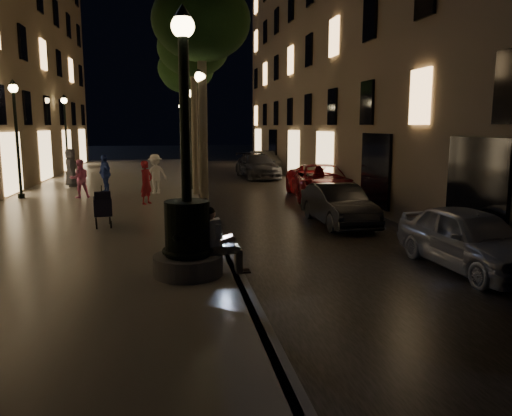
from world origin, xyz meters
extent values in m
plane|color=black|center=(0.00, 15.00, 0.00)|extent=(120.00, 120.00, 0.00)
cube|color=black|center=(3.00, 15.00, 0.01)|extent=(6.00, 45.00, 0.02)
cube|color=slate|center=(-4.00, 15.00, 0.10)|extent=(8.00, 45.00, 0.20)
cube|color=#59595B|center=(0.00, 15.00, 0.10)|extent=(0.25, 45.00, 0.20)
cube|color=#716247|center=(10.00, 18.00, 7.50)|extent=(8.00, 36.00, 15.00)
cylinder|color=#59595B|center=(-1.00, 2.00, 0.40)|extent=(1.40, 1.40, 0.40)
cylinder|color=black|center=(-1.00, 2.00, 1.15)|extent=(0.90, 0.90, 1.10)
torus|color=black|center=(-1.00, 2.00, 0.70)|extent=(1.04, 1.04, 0.10)
torus|color=black|center=(-1.00, 2.00, 1.55)|extent=(0.89, 0.89, 0.09)
cylinder|color=black|center=(-1.00, 2.00, 3.30)|extent=(0.20, 0.20, 3.20)
sphere|color=#FFD88C|center=(-1.00, 2.00, 5.00)|extent=(0.44, 0.44, 0.44)
cone|color=black|center=(-1.00, 2.00, 5.28)|extent=(0.36, 0.36, 0.25)
cube|color=gray|center=(-0.45, 2.00, 0.69)|extent=(0.37, 0.25, 0.18)
cube|color=silver|center=(-0.51, 2.00, 1.04)|extent=(0.46, 0.27, 0.58)
sphere|color=tan|center=(-0.54, 2.00, 1.42)|extent=(0.22, 0.22, 0.22)
sphere|color=black|center=(-0.55, 2.00, 1.46)|extent=(0.22, 0.22, 0.22)
cube|color=gray|center=(-0.20, 1.91, 0.69)|extent=(0.47, 0.13, 0.14)
cube|color=gray|center=(-0.20, 2.09, 0.69)|extent=(0.47, 0.13, 0.14)
cube|color=gray|center=(0.02, 1.91, 0.45)|extent=(0.13, 0.12, 0.49)
cube|color=gray|center=(0.02, 2.09, 0.45)|extent=(0.13, 0.12, 0.49)
cube|color=black|center=(0.13, 1.91, 0.22)|extent=(0.27, 0.10, 0.03)
cube|color=black|center=(0.13, 2.09, 0.22)|extent=(0.27, 0.10, 0.03)
cube|color=black|center=(-0.18, 2.00, 0.77)|extent=(0.25, 0.34, 0.02)
cube|color=black|center=(-0.35, 2.00, 0.89)|extent=(0.09, 0.34, 0.22)
cube|color=#A1CAE6|center=(-0.33, 2.00, 0.89)|extent=(0.06, 0.31, 0.19)
cylinder|color=#6B604C|center=(-0.25, 8.00, 2.70)|extent=(0.28, 0.28, 5.00)
ellipsoid|color=black|center=(-0.25, 8.00, 6.30)|extent=(3.00, 3.00, 2.40)
cylinder|color=#6B604C|center=(-0.20, 14.00, 2.75)|extent=(0.28, 0.28, 5.10)
ellipsoid|color=black|center=(-0.20, 14.00, 6.40)|extent=(3.00, 3.00, 2.40)
cylinder|color=#6B604C|center=(-0.30, 20.00, 2.65)|extent=(0.28, 0.28, 4.90)
ellipsoid|color=black|center=(-0.30, 20.00, 6.20)|extent=(3.00, 3.00, 2.40)
cylinder|color=#6B604C|center=(-0.22, 26.00, 2.80)|extent=(0.28, 0.28, 5.20)
ellipsoid|color=black|center=(-0.22, 26.00, 6.50)|extent=(3.00, 3.00, 2.40)
cylinder|color=black|center=(-0.30, 8.00, 0.30)|extent=(0.28, 0.28, 0.20)
cylinder|color=black|center=(-0.30, 8.00, 2.40)|extent=(0.12, 0.12, 4.40)
sphere|color=#FFD88C|center=(-0.30, 8.00, 4.65)|extent=(0.36, 0.36, 0.36)
cone|color=black|center=(-0.30, 8.00, 4.90)|extent=(0.30, 0.30, 0.22)
cylinder|color=black|center=(-0.30, 16.00, 0.30)|extent=(0.28, 0.28, 0.20)
cylinder|color=black|center=(-0.30, 16.00, 2.40)|extent=(0.12, 0.12, 4.40)
sphere|color=#FFD88C|center=(-0.30, 16.00, 4.65)|extent=(0.36, 0.36, 0.36)
cone|color=black|center=(-0.30, 16.00, 4.90)|extent=(0.30, 0.30, 0.22)
cylinder|color=black|center=(-0.30, 24.00, 0.30)|extent=(0.28, 0.28, 0.20)
cylinder|color=black|center=(-0.30, 24.00, 2.40)|extent=(0.12, 0.12, 4.40)
sphere|color=#FFD88C|center=(-0.30, 24.00, 4.65)|extent=(0.36, 0.36, 0.36)
cone|color=black|center=(-0.30, 24.00, 4.90)|extent=(0.30, 0.30, 0.22)
cylinder|color=black|center=(-0.30, 32.00, 0.30)|extent=(0.28, 0.28, 0.20)
cylinder|color=black|center=(-0.30, 32.00, 2.40)|extent=(0.12, 0.12, 4.40)
sphere|color=#FFD88C|center=(-0.30, 32.00, 4.65)|extent=(0.36, 0.36, 0.36)
cone|color=black|center=(-0.30, 32.00, 4.90)|extent=(0.30, 0.30, 0.22)
cylinder|color=black|center=(-7.40, 14.00, 0.30)|extent=(0.28, 0.28, 0.20)
cylinder|color=black|center=(-7.40, 14.00, 2.40)|extent=(0.12, 0.12, 4.40)
sphere|color=#FFD88C|center=(-7.40, 14.00, 4.65)|extent=(0.36, 0.36, 0.36)
cone|color=black|center=(-7.40, 14.00, 4.90)|extent=(0.30, 0.30, 0.22)
cylinder|color=black|center=(-7.40, 24.00, 0.30)|extent=(0.28, 0.28, 0.20)
cylinder|color=black|center=(-7.40, 24.00, 2.40)|extent=(0.12, 0.12, 4.40)
sphere|color=#FFD88C|center=(-7.40, 24.00, 4.65)|extent=(0.36, 0.36, 0.36)
cone|color=black|center=(-7.40, 24.00, 4.90)|extent=(0.30, 0.30, 0.22)
cube|color=black|center=(-3.30, 7.30, 0.82)|extent=(0.63, 0.91, 0.50)
cube|color=black|center=(-3.24, 6.92, 1.15)|extent=(0.47, 0.26, 0.33)
cylinder|color=black|center=(-3.45, 6.94, 0.31)|extent=(0.08, 0.23, 0.22)
cylinder|color=black|center=(-3.05, 7.00, 0.31)|extent=(0.08, 0.23, 0.22)
cylinder|color=black|center=(-3.55, 7.61, 0.31)|extent=(0.08, 0.23, 0.22)
cylinder|color=black|center=(-3.16, 7.67, 0.31)|extent=(0.08, 0.23, 0.22)
cylinder|color=black|center=(-3.37, 7.75, 1.26)|extent=(0.11, 0.50, 0.31)
imported|color=#9C9EA4|center=(5.20, 1.97, 0.70)|extent=(1.89, 4.18, 1.39)
imported|color=black|center=(4.00, 7.31, 0.65)|extent=(1.48, 3.99, 1.30)
imported|color=maroon|center=(5.20, 13.09, 0.75)|extent=(2.99, 5.60, 1.50)
imported|color=#2B2B2F|center=(4.00, 22.28, 0.74)|extent=(2.33, 5.17, 1.47)
imported|color=gray|center=(5.20, 26.39, 0.71)|extent=(1.79, 4.41, 1.42)
imported|color=#B52430|center=(-2.21, 11.55, 1.03)|extent=(0.68, 0.72, 1.66)
imported|color=pink|center=(-5.00, 13.70, 1.00)|extent=(0.91, 0.80, 1.60)
imported|color=white|center=(-1.94, 14.56, 1.07)|extent=(1.29, 1.06, 1.74)
imported|color=navy|center=(-4.15, 15.04, 1.06)|extent=(0.88, 1.08, 1.71)
imported|color=#36353A|center=(-6.09, 17.83, 1.13)|extent=(0.66, 0.95, 1.86)
imported|color=black|center=(-0.71, 7.18, 0.60)|extent=(1.62, 1.04, 0.80)
camera|label=1|loc=(-1.32, -7.81, 3.17)|focal=35.00mm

